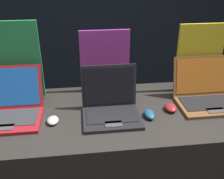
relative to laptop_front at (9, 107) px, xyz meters
The scene contains 11 objects.
wall_back 1.91m from the laptop_front, 71.16° to the left, with size 8.00×0.05×2.80m.
display_counter 0.82m from the laptop_front, ahead, with size 1.65×0.73×0.99m.
laptop_front is the anchor object (origin of this frame).
mouse_front 0.28m from the laptop_front, 20.94° to the right, with size 0.07×0.09×0.03m.
promo_stand_front 0.28m from the laptop_front, 90.00° to the left, with size 0.37×0.07×0.52m.
laptop_middle 0.59m from the laptop_front, ahead, with size 0.33×0.29×0.28m.
mouse_middle 0.82m from the laptop_front, ahead, with size 0.06×0.11×0.04m.
promo_stand_middle 0.66m from the laptop_front, 24.75° to the left, with size 0.33×0.07×0.43m.
laptop_back 1.22m from the laptop_front, ahead, with size 0.39×0.33×0.27m.
mouse_back 0.96m from the laptop_front, ahead, with size 0.07×0.10×0.04m.
promo_stand_back 1.24m from the laptop_front, ahead, with size 0.31×0.07×0.47m.
Camera 1 is at (-0.17, -0.99, 1.82)m, focal length 42.00 mm.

